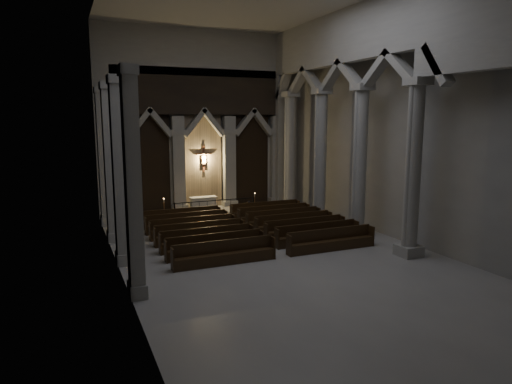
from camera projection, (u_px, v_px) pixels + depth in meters
room at (279, 87)px, 19.94m from camera, size 24.00×24.10×12.00m
sanctuary_wall at (204, 113)px, 30.58m from camera, size 14.00×0.77×12.00m
right_arcade at (364, 87)px, 23.24m from camera, size 1.00×24.00×12.00m
left_pilasters at (114, 170)px, 21.11m from camera, size 0.60×13.00×8.03m
sanctuary_step at (209, 211)px, 30.78m from camera, size 8.50×2.60×0.15m
altar at (203, 203)px, 30.54m from camera, size 1.80×0.72×0.92m
altar_rail at (215, 205)px, 29.47m from camera, size 5.42×0.09×1.07m
candle_stand_left at (164, 215)px, 27.94m from camera, size 0.24×0.24×1.43m
candle_stand_right at (255, 207)px, 30.82m from camera, size 0.22×0.22×1.28m
pews at (249, 231)px, 24.31m from camera, size 10.05×8.18×1.04m
worshipper at (249, 210)px, 28.74m from camera, size 0.47×0.38×1.11m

